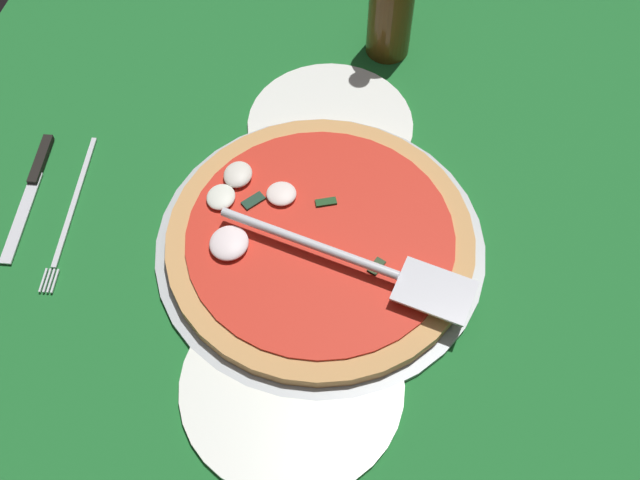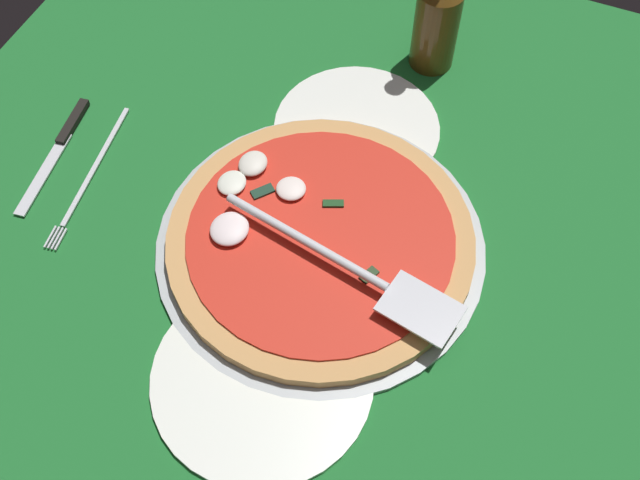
{
  "view_description": "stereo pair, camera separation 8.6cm",
  "coord_description": "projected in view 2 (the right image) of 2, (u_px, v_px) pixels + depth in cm",
  "views": [
    {
      "loc": [
        45.67,
        9.21,
        74.91
      ],
      "look_at": [
        0.15,
        -0.79,
        2.0
      ],
      "focal_mm": 43.23,
      "sensor_mm": 36.0,
      "label": 1
    },
    {
      "loc": [
        43.05,
        17.44,
        74.91
      ],
      "look_at": [
        0.15,
        -0.79,
        2.0
      ],
      "focal_mm": 43.23,
      "sensor_mm": 36.0,
      "label": 2
    }
  ],
  "objects": [
    {
      "name": "ground_plane",
      "position": [
        327.0,
        252.0,
        0.88
      ],
      "size": [
        107.08,
        107.08,
        0.8
      ],
      "primitive_type": "cube",
      "color": "#1D6A2B"
    },
    {
      "name": "pizza_pan",
      "position": [
        320.0,
        247.0,
        0.88
      ],
      "size": [
        37.47,
        37.47,
        1.0
      ],
      "primitive_type": "cylinder",
      "color": "#ACB4B9",
      "rests_on": "ground_plane"
    },
    {
      "name": "dinner_plate_left",
      "position": [
        357.0,
        129.0,
        0.97
      ],
      "size": [
        20.94,
        20.94,
        1.0
      ],
      "primitive_type": "cylinder",
      "color": "white",
      "rests_on": "ground_plane"
    },
    {
      "name": "dinner_plate_right",
      "position": [
        260.0,
        378.0,
        0.79
      ],
      "size": [
        23.03,
        23.03,
        1.0
      ],
      "primitive_type": "cylinder",
      "color": "white",
      "rests_on": "ground_plane"
    },
    {
      "name": "pizza",
      "position": [
        318.0,
        239.0,
        0.87
      ],
      "size": [
        34.79,
        34.79,
        3.02
      ],
      "color": "tan",
      "rests_on": "pizza_pan"
    },
    {
      "name": "pizza_server",
      "position": [
        349.0,
        267.0,
        0.82
      ],
      "size": [
        8.74,
        29.03,
        1.0
      ],
      "rotation": [
        0.0,
        0.0,
        1.38
      ],
      "color": "silver",
      "rests_on": "pizza"
    },
    {
      "name": "place_setting_near",
      "position": [
        75.0,
        162.0,
        0.95
      ],
      "size": [
        21.86,
        14.62,
        1.4
      ],
      "rotation": [
        0.0,
        0.0,
        0.13
      ],
      "color": "silver",
      "rests_on": "ground_plane"
    },
    {
      "name": "beer_bottle",
      "position": [
        438.0,
        15.0,
        0.97
      ],
      "size": [
        5.9,
        5.9,
        22.75
      ],
      "color": "#573A13",
      "rests_on": "ground_plane"
    }
  ]
}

